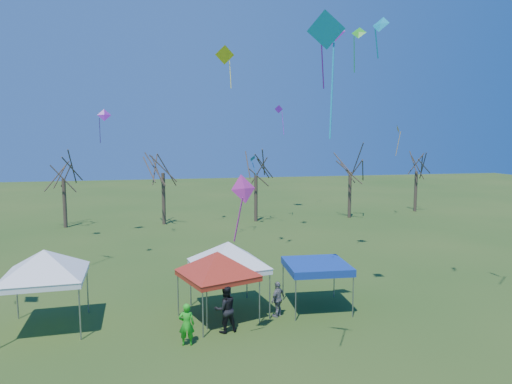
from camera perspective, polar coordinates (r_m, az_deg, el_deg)
ground at (r=18.87m, az=-2.54°, el=-17.51°), size 140.00×140.00×0.00m
tree_1 at (r=42.39m, az=-23.04°, el=3.61°), size 3.42×3.42×7.54m
tree_2 at (r=41.36m, az=-11.60°, el=4.64°), size 3.71×3.71×8.18m
tree_3 at (r=41.99m, az=-0.02°, el=4.52°), size 3.59×3.59×7.91m
tree_4 at (r=44.86m, az=11.75°, el=4.50°), size 3.58×3.58×7.89m
tree_5 at (r=50.62m, az=19.49°, el=4.13°), size 3.39×3.39×7.46m
tent_white_west at (r=20.33m, az=-24.99°, el=-7.17°), size 4.33×4.33×3.82m
tent_white_mid at (r=20.24m, az=-3.48°, el=-6.82°), size 4.16×4.16×3.72m
tent_red at (r=19.51m, az=-4.84°, el=-8.00°), size 3.71×3.71×3.46m
tent_blue at (r=21.09m, az=7.59°, el=-9.20°), size 2.89×2.89×2.15m
person_grey at (r=20.41m, az=2.75°, el=-13.21°), size 0.94×0.90×1.57m
person_green at (r=17.99m, az=-8.67°, el=-16.03°), size 0.64×0.46×1.62m
person_dark at (r=18.87m, az=-3.86°, el=-14.37°), size 1.05×0.89×1.92m
kite_17 at (r=28.94m, az=12.71°, el=18.74°), size 1.02×0.91×2.64m
kite_11 at (r=33.85m, az=-3.93°, el=16.72°), size 1.40×0.82×3.06m
kite_25 at (r=20.88m, az=15.30°, el=19.50°), size 0.80×0.88×1.72m
kite_5 at (r=13.64m, az=8.79°, el=19.15°), size 1.19×0.98×3.56m
kite_22 at (r=42.11m, az=2.90°, el=10.16°), size 0.82×0.84×2.70m
kite_13 at (r=36.71m, az=-18.47°, el=9.07°), size 1.07×0.75×2.61m
kite_12 at (r=45.93m, az=17.36°, el=7.43°), size 0.65×1.00×2.99m
kite_19 at (r=39.40m, az=-0.42°, el=4.15°), size 0.82×0.82×1.84m
kite_27 at (r=17.98m, az=9.38°, el=19.01°), size 1.01×0.85×2.51m
kite_1 at (r=15.93m, az=-1.54°, el=0.31°), size 1.10×0.78×2.41m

